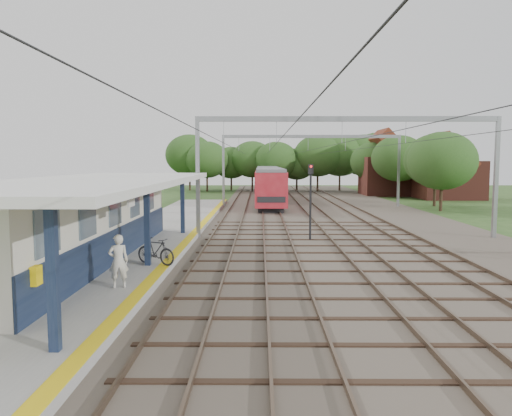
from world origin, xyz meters
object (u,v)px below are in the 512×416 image
object	(u,v)px
person	(118,261)
bicycle	(156,251)
train	(268,182)
signal_post	(311,194)

from	to	relation	value
person	bicycle	world-z (taller)	person
train	signal_post	distance (m)	31.24
person	bicycle	size ratio (longest dim) A/B	0.95
bicycle	train	xyz separation A→B (m)	(5.10, 39.06, 1.16)
person	train	size ratio (longest dim) A/B	0.05
train	signal_post	world-z (taller)	signal_post
bicycle	train	distance (m)	39.41
bicycle	train	world-z (taller)	train
signal_post	train	bearing A→B (deg)	100.54
signal_post	person	bearing A→B (deg)	-115.66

